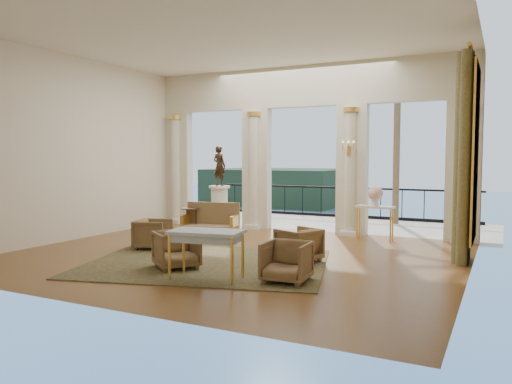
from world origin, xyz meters
The scene contains 23 objects.
floor centered at (0.00, 0.00, 0.00)m, with size 9.00×9.00×0.00m, color #4E2E15.
room_walls centered at (0.00, -1.12, 2.88)m, with size 9.00×9.00×9.00m.
arcade centered at (0.00, 3.82, 2.58)m, with size 9.00×0.56×4.50m.
terrace centered at (0.00, 5.80, -0.05)m, with size 10.00×3.60×0.10m, color #A59B89.
balustrade centered at (0.00, 7.40, 0.41)m, with size 9.00×0.06×1.03m.
palm_tree centered at (2.00, 6.60, 4.09)m, with size 2.00×2.00×4.50m.
headland centered at (-30.00, 70.00, -3.00)m, with size 22.00×18.00×6.00m, color black.
sea centered at (0.00, 60.00, -6.00)m, with size 160.00×160.00×0.00m, color #2B6798.
curtain centered at (4.28, 1.50, 2.02)m, with size 0.33×1.40×4.09m.
window_frame centered at (4.47, 1.50, 2.10)m, with size 0.04×1.60×3.40m, color gold.
wall_sconce centered at (1.40, 3.51, 2.23)m, with size 0.30×0.11×0.33m.
rug centered at (-0.07, -0.96, 0.01)m, with size 4.49×3.49×0.02m, color #303219.
armchair_a centered at (-0.34, -1.55, 0.38)m, with size 0.74×0.69×0.76m, color #42351B.
armchair_b centered at (1.86, -1.58, 0.37)m, with size 0.72×0.67×0.74m, color #42351B.
armchair_c centered at (1.44, -0.02, 0.37)m, with size 0.71×0.67×0.73m, color #42351B.
armchair_d centered at (-1.95, -0.19, 0.37)m, with size 0.71×0.67×0.73m, color #42351B.
settee centered at (-1.52, 1.56, 0.45)m, with size 1.46×0.85×0.90m.
game_table centered at (0.59, -2.00, 0.74)m, with size 1.29×0.85×0.82m.
pedestal centered at (-2.44, 3.50, 0.58)m, with size 0.66×0.66×1.21m.
statue centered at (-2.44, 3.50, 1.78)m, with size 0.42×0.28×1.15m, color #302115.
console_table centered at (2.20, 3.05, 0.71)m, with size 0.93×0.44×0.86m.
urn centered at (2.20, 3.05, 1.14)m, with size 0.37×0.37×0.49m.
side_table centered at (-2.10, 1.49, 0.65)m, with size 0.46×0.46×0.76m.
Camera 1 is at (5.00, -8.96, 2.04)m, focal length 35.00 mm.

